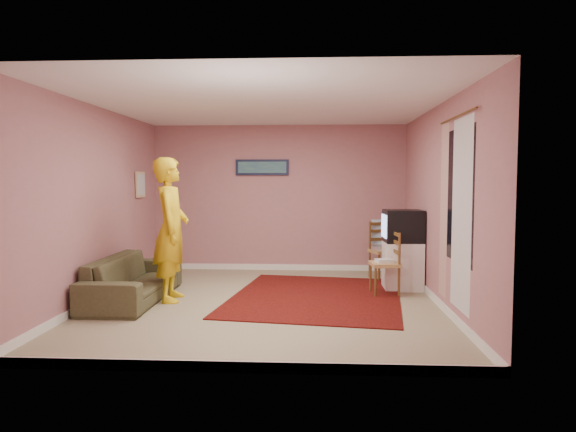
# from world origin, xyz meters

# --- Properties ---
(ground) EXTENTS (5.00, 5.00, 0.00)m
(ground) POSITION_xyz_m (0.00, 0.00, 0.00)
(ground) COLOR tan
(ground) RESTS_ON ground
(wall_back) EXTENTS (4.50, 0.02, 2.60)m
(wall_back) POSITION_xyz_m (0.00, 2.50, 1.30)
(wall_back) COLOR #AF7377
(wall_back) RESTS_ON ground
(wall_front) EXTENTS (4.50, 0.02, 2.60)m
(wall_front) POSITION_xyz_m (0.00, -2.50, 1.30)
(wall_front) COLOR #AF7377
(wall_front) RESTS_ON ground
(wall_left) EXTENTS (0.02, 5.00, 2.60)m
(wall_left) POSITION_xyz_m (-2.25, 0.00, 1.30)
(wall_left) COLOR #AF7377
(wall_left) RESTS_ON ground
(wall_right) EXTENTS (0.02, 5.00, 2.60)m
(wall_right) POSITION_xyz_m (2.25, 0.00, 1.30)
(wall_right) COLOR #AF7377
(wall_right) RESTS_ON ground
(ceiling) EXTENTS (4.50, 5.00, 0.02)m
(ceiling) POSITION_xyz_m (0.00, 0.00, 2.60)
(ceiling) COLOR white
(ceiling) RESTS_ON wall_back
(baseboard_back) EXTENTS (4.50, 0.02, 0.10)m
(baseboard_back) POSITION_xyz_m (0.00, 2.49, 0.05)
(baseboard_back) COLOR white
(baseboard_back) RESTS_ON ground
(baseboard_front) EXTENTS (4.50, 0.02, 0.10)m
(baseboard_front) POSITION_xyz_m (0.00, -2.49, 0.05)
(baseboard_front) COLOR white
(baseboard_front) RESTS_ON ground
(baseboard_left) EXTENTS (0.02, 5.00, 0.10)m
(baseboard_left) POSITION_xyz_m (-2.24, 0.00, 0.05)
(baseboard_left) COLOR white
(baseboard_left) RESTS_ON ground
(baseboard_right) EXTENTS (0.02, 5.00, 0.10)m
(baseboard_right) POSITION_xyz_m (2.24, 0.00, 0.05)
(baseboard_right) COLOR white
(baseboard_right) RESTS_ON ground
(window) EXTENTS (0.01, 1.10, 1.50)m
(window) POSITION_xyz_m (2.24, -0.90, 1.45)
(window) COLOR black
(window) RESTS_ON wall_right
(curtain_sheer) EXTENTS (0.01, 0.75, 2.10)m
(curtain_sheer) POSITION_xyz_m (2.23, -1.05, 1.25)
(curtain_sheer) COLOR white
(curtain_sheer) RESTS_ON wall_right
(curtain_floral) EXTENTS (0.01, 0.35, 2.10)m
(curtain_floral) POSITION_xyz_m (2.21, -0.35, 1.25)
(curtain_floral) COLOR beige
(curtain_floral) RESTS_ON wall_right
(curtain_rod) EXTENTS (0.02, 1.40, 0.02)m
(curtain_rod) POSITION_xyz_m (2.20, -0.90, 2.32)
(curtain_rod) COLOR brown
(curtain_rod) RESTS_ON wall_right
(picture_back) EXTENTS (0.95, 0.04, 0.28)m
(picture_back) POSITION_xyz_m (-0.30, 2.47, 1.85)
(picture_back) COLOR #121734
(picture_back) RESTS_ON wall_back
(picture_left) EXTENTS (0.04, 0.38, 0.42)m
(picture_left) POSITION_xyz_m (-2.22, 1.60, 1.55)
(picture_left) COLOR beige
(picture_left) RESTS_ON wall_left
(area_rug) EXTENTS (2.64, 3.13, 0.02)m
(area_rug) POSITION_xyz_m (0.67, 0.37, 0.01)
(area_rug) COLOR black
(area_rug) RESTS_ON ground
(tv_cabinet) EXTENTS (0.55, 0.50, 0.70)m
(tv_cabinet) POSITION_xyz_m (1.95, 0.96, 0.35)
(tv_cabinet) COLOR white
(tv_cabinet) RESTS_ON ground
(crt_tv) EXTENTS (0.58, 0.52, 0.48)m
(crt_tv) POSITION_xyz_m (1.94, 0.96, 0.94)
(crt_tv) COLOR black
(crt_tv) RESTS_ON tv_cabinet
(chair_a) EXTENTS (0.53, 0.52, 0.51)m
(chair_a) POSITION_xyz_m (1.79, 1.76, 0.57)
(chair_a) COLOR #A47850
(chair_a) RESTS_ON ground
(dvd_player) EXTENTS (0.45, 0.38, 0.07)m
(dvd_player) POSITION_xyz_m (1.79, 1.76, 0.51)
(dvd_player) COLOR #A4A4A8
(dvd_player) RESTS_ON chair_a
(blue_throw) EXTENTS (0.39, 0.05, 0.41)m
(blue_throw) POSITION_xyz_m (1.79, 1.95, 0.75)
(blue_throw) COLOR #8FC6EA
(blue_throw) RESTS_ON chair_a
(chair_b) EXTENTS (0.42, 0.44, 0.49)m
(chair_b) POSITION_xyz_m (1.63, 0.57, 0.55)
(chair_b) COLOR #A47850
(chair_b) RESTS_ON ground
(game_console) EXTENTS (0.28, 0.23, 0.05)m
(game_console) POSITION_xyz_m (1.63, 0.57, 0.48)
(game_console) COLOR silver
(game_console) RESTS_ON chair_b
(sofa) EXTENTS (0.80, 2.04, 0.59)m
(sofa) POSITION_xyz_m (-1.80, 0.04, 0.30)
(sofa) COLOR #4B492D
(sofa) RESTS_ON ground
(person) EXTENTS (0.54, 0.75, 1.92)m
(person) POSITION_xyz_m (-1.28, 0.08, 0.96)
(person) COLOR yellow
(person) RESTS_ON ground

